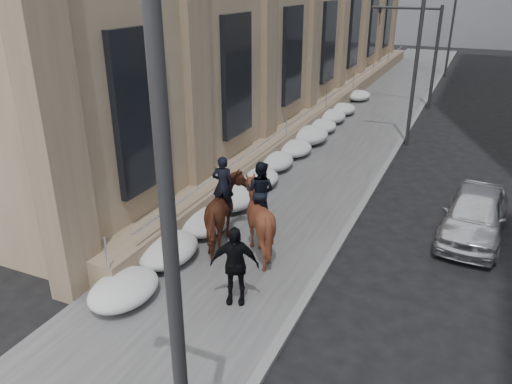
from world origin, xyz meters
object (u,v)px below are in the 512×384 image
mounted_horse_left (226,212)px  mounted_horse_right (258,216)px  pedestrian (235,265)px  car_silver (474,215)px

mounted_horse_left → mounted_horse_right: mounted_horse_right is taller
mounted_horse_left → pedestrian: (1.47, -2.43, -0.07)m
mounted_horse_left → car_silver: (6.58, 3.75, -0.44)m
car_silver → mounted_horse_left: bearing=-145.8°
mounted_horse_left → pedestrian: 2.84m
mounted_horse_left → car_silver: mounted_horse_left is taller
mounted_horse_left → mounted_horse_right: (1.00, 0.01, 0.07)m
pedestrian → car_silver: size_ratio=0.46×
car_silver → pedestrian: bearing=-125.1°
mounted_horse_right → pedestrian: mounted_horse_right is taller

